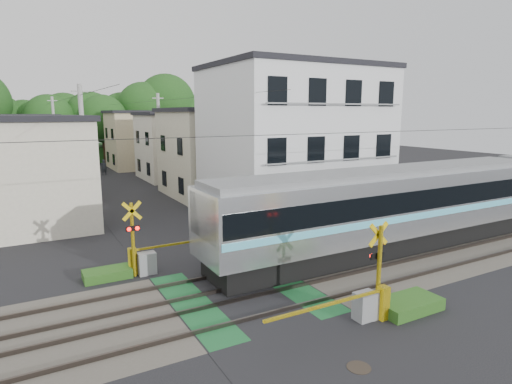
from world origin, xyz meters
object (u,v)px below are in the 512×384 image
crossing_signal_near (369,298)px  crossing_signal_far (144,257)px  apartment_block (294,142)px  manhole_cover (359,368)px  pedestrian (104,167)px

crossing_signal_near → crossing_signal_far: bearing=125.3°
apartment_block → manhole_cover: (-7.97, -14.99, -4.64)m
crossing_signal_near → apartment_block: 14.95m
crossing_signal_far → pedestrian: bearing=83.3°
crossing_signal_near → crossing_signal_far: (-5.17, 7.31, 0.00)m
crossing_signal_far → manhole_cover: (3.12, -9.15, -0.70)m
crossing_signal_far → pedestrian: size_ratio=2.88×
crossing_signal_near → manhole_cover: size_ratio=7.58×
crossing_signal_near → pedestrian: crossing_signal_near is taller
pedestrian → manhole_cover: (-0.40, -39.08, -0.81)m
apartment_block → manhole_cover: 17.60m
crossing_signal_far → pedestrian: (3.52, 29.93, 0.11)m
crossing_signal_far → manhole_cover: crossing_signal_far is taller
apartment_block → manhole_cover: apartment_block is taller
apartment_block → manhole_cover: size_ratio=16.33×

